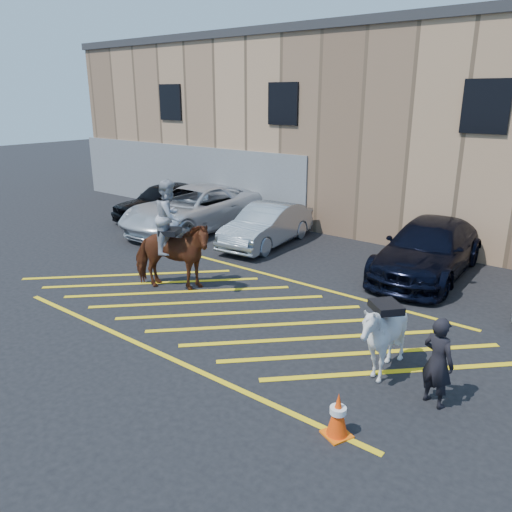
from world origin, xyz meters
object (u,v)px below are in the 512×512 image
Objects in this scene: saddled_white at (383,337)px; traffic_cone at (338,415)px; car_white_pickup at (194,209)px; car_black_suv at (164,201)px; car_blue_suv at (429,249)px; mounted_bay at (171,247)px; car_silver_sedan at (267,225)px; handler at (438,362)px.

traffic_cone is at bearing -83.76° from saddled_white.
car_black_suv is at bearing 166.52° from car_white_pickup.
car_blue_suv is at bearing 4.40° from car_black_suv.
car_black_suv is at bearing 139.48° from mounted_bay.
car_silver_sedan is 2.25× the size of saddled_white.
mounted_bay reaches higher than car_white_pickup.
car_white_pickup is 2.05× the size of mounted_bay.
handler is 0.54× the size of mounted_bay.
saddled_white is at bearing 2.91° from handler.
traffic_cone is at bearing -22.03° from mounted_bay.
car_silver_sedan is 8.61m from saddled_white.
mounted_bay is 6.22m from saddled_white.
mounted_bay is at bearing 10.69° from handler.
car_black_suv is 2.37× the size of saddled_white.
car_silver_sedan is at bearing 141.07° from saddled_white.
saddled_white is 2.55× the size of traffic_cone.
mounted_bay is 1.56× the size of saddled_white.
car_black_suv is 2.31m from car_white_pickup.
mounted_bay is (-7.25, 0.87, 0.39)m from handler.
car_silver_sedan reaches higher than traffic_cone.
mounted_bay is at bearing 174.57° from saddled_white.
car_blue_suv is at bearing -51.31° from handler.
car_blue_suv is 8.03m from traffic_cone.
saddled_white is at bearing -80.68° from car_blue_suv.
car_blue_suv reaches higher than car_silver_sedan.
car_white_pickup is 6.08m from mounted_bay.
car_silver_sedan is 9.63m from handler.
mounted_bay is at bearing -89.86° from car_silver_sedan.
car_white_pickup is 3.82× the size of handler.
car_white_pickup is 11.34m from saddled_white.
mounted_bay reaches higher than saddled_white.
traffic_cone is at bearing -53.01° from car_silver_sedan.
car_black_suv is 6.05× the size of traffic_cone.
car_white_pickup reaches higher than handler.
traffic_cone is (10.26, -7.27, -0.46)m from car_white_pickup.
mounted_bay reaches higher than traffic_cone.
car_black_suv is 0.84× the size of car_blue_suv.
car_white_pickup reaches higher than saddled_white.
car_black_suv is 14.75m from traffic_cone.
handler reaches higher than saddled_white.
handler is 1.97m from traffic_cone.
car_blue_suv is at bearing -1.11° from car_silver_sedan.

